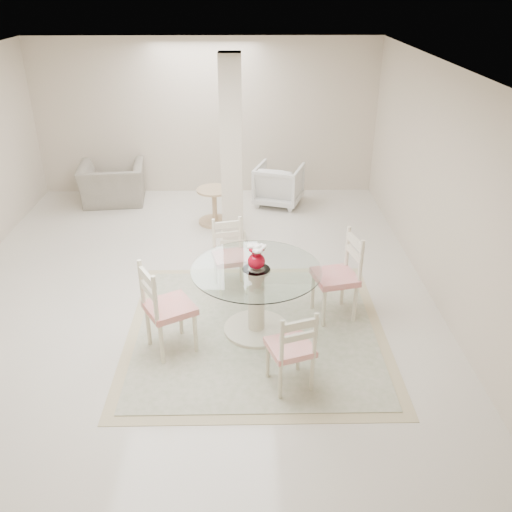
{
  "coord_description": "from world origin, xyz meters",
  "views": [
    {
      "loc": [
        0.71,
        -6.06,
        3.55
      ],
      "look_at": [
        0.8,
        -0.83,
        0.85
      ],
      "focal_mm": 38.0,
      "sensor_mm": 36.0,
      "label": 1
    }
  ],
  "objects_px": {
    "column": "(232,154)",
    "dining_table": "(256,300)",
    "red_vase": "(256,257)",
    "side_table": "(215,207)",
    "dining_chair_west": "(162,303)",
    "dining_chair_north": "(229,250)",
    "armchair_white": "(279,185)",
    "dining_chair_east": "(342,270)",
    "recliner_taupe": "(113,184)",
    "dining_chair_south": "(293,344)"
  },
  "relations": [
    {
      "from": "red_vase",
      "to": "dining_chair_north",
      "type": "bearing_deg",
      "value": 108.28
    },
    {
      "from": "dining_chair_east",
      "to": "dining_chair_west",
      "type": "xyz_separation_m",
      "value": [
        -1.94,
        -0.66,
        -0.0
      ]
    },
    {
      "from": "red_vase",
      "to": "armchair_white",
      "type": "distance_m",
      "value": 3.93
    },
    {
      "from": "red_vase",
      "to": "column",
      "type": "bearing_deg",
      "value": 97.44
    },
    {
      "from": "dining_chair_west",
      "to": "dining_table",
      "type": "bearing_deg",
      "value": -100.46
    },
    {
      "from": "dining_chair_east",
      "to": "side_table",
      "type": "height_order",
      "value": "dining_chair_east"
    },
    {
      "from": "dining_chair_west",
      "to": "side_table",
      "type": "relative_size",
      "value": 1.99
    },
    {
      "from": "dining_table",
      "to": "red_vase",
      "type": "bearing_deg",
      "value": -18.43
    },
    {
      "from": "red_vase",
      "to": "side_table",
      "type": "bearing_deg",
      "value": 101.4
    },
    {
      "from": "dining_table",
      "to": "dining_chair_south",
      "type": "bearing_deg",
      "value": -71.4
    },
    {
      "from": "column",
      "to": "dining_table",
      "type": "relative_size",
      "value": 1.94
    },
    {
      "from": "column",
      "to": "red_vase",
      "type": "height_order",
      "value": "column"
    },
    {
      "from": "column",
      "to": "dining_chair_south",
      "type": "height_order",
      "value": "column"
    },
    {
      "from": "dining_chair_south",
      "to": "side_table",
      "type": "xyz_separation_m",
      "value": [
        -0.94,
        4.01,
        -0.26
      ]
    },
    {
      "from": "dining_chair_south",
      "to": "side_table",
      "type": "bearing_deg",
      "value": -95.6
    },
    {
      "from": "armchair_white",
      "to": "side_table",
      "type": "distance_m",
      "value": 1.35
    },
    {
      "from": "recliner_taupe",
      "to": "dining_chair_south",
      "type": "bearing_deg",
      "value": 112.88
    },
    {
      "from": "dining_chair_north",
      "to": "side_table",
      "type": "bearing_deg",
      "value": 84.9
    },
    {
      "from": "dining_chair_west",
      "to": "dining_chair_south",
      "type": "xyz_separation_m",
      "value": [
        1.29,
        -0.62,
        -0.08
      ]
    },
    {
      "from": "column",
      "to": "side_table",
      "type": "height_order",
      "value": "column"
    },
    {
      "from": "dining_chair_east",
      "to": "dining_chair_south",
      "type": "relative_size",
      "value": 1.16
    },
    {
      "from": "dining_chair_south",
      "to": "recliner_taupe",
      "type": "distance_m",
      "value": 5.64
    },
    {
      "from": "red_vase",
      "to": "recliner_taupe",
      "type": "bearing_deg",
      "value": 121.56
    },
    {
      "from": "dining_table",
      "to": "side_table",
      "type": "xyz_separation_m",
      "value": [
        -0.61,
        3.05,
        -0.14
      ]
    },
    {
      "from": "dining_chair_north",
      "to": "dining_chair_south",
      "type": "bearing_deg",
      "value": -84.76
    },
    {
      "from": "column",
      "to": "dining_chair_east",
      "type": "height_order",
      "value": "column"
    },
    {
      "from": "column",
      "to": "armchair_white",
      "type": "relative_size",
      "value": 3.5
    },
    {
      "from": "recliner_taupe",
      "to": "side_table",
      "type": "height_order",
      "value": "recliner_taupe"
    },
    {
      "from": "dining_chair_south",
      "to": "recliner_taupe",
      "type": "bearing_deg",
      "value": -79.52
    },
    {
      "from": "dining_chair_east",
      "to": "dining_chair_north",
      "type": "height_order",
      "value": "dining_chair_east"
    },
    {
      "from": "column",
      "to": "dining_chair_west",
      "type": "distance_m",
      "value": 2.85
    },
    {
      "from": "dining_table",
      "to": "dining_chair_east",
      "type": "distance_m",
      "value": 1.04
    },
    {
      "from": "recliner_taupe",
      "to": "dining_table",
      "type": "bearing_deg",
      "value": 115.19
    },
    {
      "from": "red_vase",
      "to": "dining_chair_south",
      "type": "distance_m",
      "value": 1.1
    },
    {
      "from": "dining_table",
      "to": "red_vase",
      "type": "relative_size",
      "value": 4.88
    },
    {
      "from": "dining_chair_east",
      "to": "dining_chair_south",
      "type": "bearing_deg",
      "value": -39.88
    },
    {
      "from": "column",
      "to": "armchair_white",
      "type": "height_order",
      "value": "column"
    },
    {
      "from": "dining_table",
      "to": "red_vase",
      "type": "distance_m",
      "value": 0.53
    },
    {
      "from": "dining_chair_west",
      "to": "dining_chair_south",
      "type": "bearing_deg",
      "value": -145.62
    },
    {
      "from": "recliner_taupe",
      "to": "dining_chair_east",
      "type": "bearing_deg",
      "value": 126.74
    },
    {
      "from": "column",
      "to": "red_vase",
      "type": "relative_size",
      "value": 9.48
    },
    {
      "from": "dining_chair_east",
      "to": "side_table",
      "type": "xyz_separation_m",
      "value": [
        -1.59,
        2.73,
        -0.34
      ]
    },
    {
      "from": "dining_table",
      "to": "dining_chair_west",
      "type": "bearing_deg",
      "value": -160.59
    },
    {
      "from": "red_vase",
      "to": "dining_chair_north",
      "type": "relative_size",
      "value": 0.28
    },
    {
      "from": "dining_chair_west",
      "to": "dining_chair_south",
      "type": "height_order",
      "value": "dining_chair_west"
    },
    {
      "from": "dining_table",
      "to": "dining_chair_east",
      "type": "relative_size",
      "value": 1.21
    },
    {
      "from": "dining_table",
      "to": "dining_chair_west",
      "type": "relative_size",
      "value": 1.21
    },
    {
      "from": "dining_chair_south",
      "to": "recliner_taupe",
      "type": "xyz_separation_m",
      "value": [
        -2.75,
        4.92,
        -0.17
      ]
    },
    {
      "from": "dining_chair_east",
      "to": "side_table",
      "type": "relative_size",
      "value": 2.0
    },
    {
      "from": "column",
      "to": "side_table",
      "type": "bearing_deg",
      "value": 113.45
    }
  ]
}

